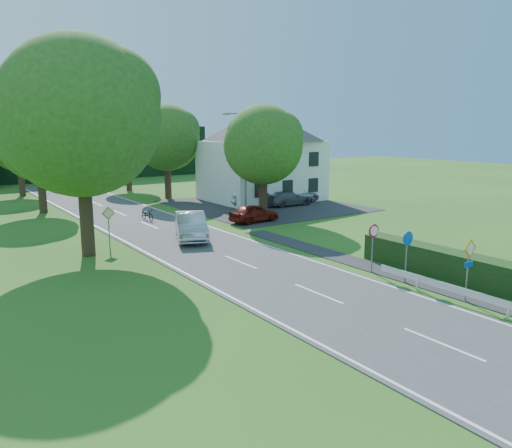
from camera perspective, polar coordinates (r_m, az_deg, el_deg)
road at (r=27.46m, az=-4.04°, el=-3.49°), size 7.00×80.00×0.04m
parking_pad at (r=44.57m, az=0.77°, el=2.15°), size 14.00×16.00×0.04m
line_edge_left at (r=26.02m, az=-10.23°, el=-4.41°), size 0.12×80.00×0.01m
line_edge_right at (r=29.18m, az=1.47°, el=-2.55°), size 0.12×80.00×0.01m
line_centre at (r=27.46m, az=-4.04°, el=-3.44°), size 0.12×80.00×0.01m
tree_main at (r=27.98m, az=-19.28°, el=8.22°), size 9.40×9.40×11.64m
tree_left_far at (r=43.85m, az=-23.51°, el=6.72°), size 7.00×7.00×8.58m
tree_right_far at (r=49.43m, az=-10.14°, el=8.13°), size 7.40×7.40×9.09m
tree_left_back at (r=55.75m, az=-25.43°, el=7.03°), size 6.60×6.60×8.07m
tree_right_back at (r=56.49m, az=-14.44°, el=7.52°), size 6.20×6.20×7.56m
tree_right_mid at (r=38.02m, az=0.83°, el=7.10°), size 7.00×7.00×8.58m
treeline_right at (r=72.29m, az=-17.37°, el=7.84°), size 30.00×5.00×7.00m
house_white at (r=47.70m, az=0.67°, el=8.04°), size 10.60×8.40×8.60m
streetlight at (r=39.42m, az=-1.39°, el=7.49°), size 2.03×0.18×8.00m
sign_priority_right at (r=21.44m, az=23.17°, el=-3.63°), size 0.78×0.09×2.59m
sign_roundabout at (r=23.14m, az=16.89°, el=-2.49°), size 0.64×0.08×2.37m
sign_speed_limit at (r=24.37m, az=13.27°, el=-1.41°), size 0.64×0.11×2.37m
sign_priority_left at (r=29.78m, az=-16.51°, el=0.56°), size 0.78×0.09×2.44m
moving_car at (r=31.14m, az=-7.45°, el=-0.23°), size 3.52×5.30×1.65m
motorcycle at (r=38.09m, az=-12.30°, el=1.08°), size 0.78×1.73×0.88m
parked_car_red at (r=36.47m, az=-0.23°, el=1.24°), size 3.95×1.85×1.31m
parked_car_silver_a at (r=43.87m, az=0.23°, el=3.10°), size 5.18×3.13×1.61m
parked_car_grey at (r=44.26m, az=3.68°, el=2.93°), size 4.38×1.78×1.27m
parked_car_silver_b at (r=46.37m, az=4.62°, el=3.29°), size 4.67×2.29×1.28m
parasol at (r=42.57m, az=0.26°, el=2.95°), size 2.32×2.35×1.75m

